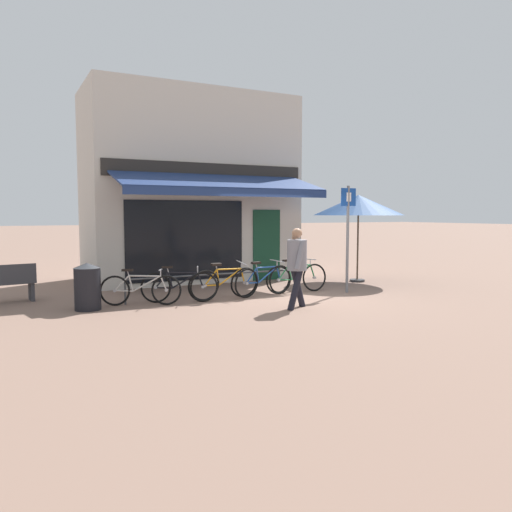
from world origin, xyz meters
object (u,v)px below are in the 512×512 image
at_px(pedestrian_adult, 297,260).
at_px(bicycle_blue, 264,280).
at_px(bicycle_black, 179,286).
at_px(parking_sign, 348,228).
at_px(bicycle_silver, 140,289).
at_px(litter_bin, 87,286).
at_px(bicycle_orange, 225,283).
at_px(cafe_parasol, 358,205).
at_px(bicycle_green, 297,278).

bearing_deg(pedestrian_adult, bicycle_blue, 82.25).
distance_m(bicycle_black, parking_sign, 4.44).
bearing_deg(pedestrian_adult, bicycle_silver, 143.87).
xyz_separation_m(bicycle_silver, litter_bin, (-1.10, -0.02, 0.14)).
distance_m(bicycle_orange, bicycle_blue, 1.05).
bearing_deg(bicycle_blue, litter_bin, 165.80).
relative_size(litter_bin, cafe_parasol, 0.38).
distance_m(parking_sign, cafe_parasol, 2.23).
relative_size(parking_sign, cafe_parasol, 1.03).
bearing_deg(bicycle_blue, pedestrian_adult, -107.76).
bearing_deg(litter_bin, bicycle_blue, -1.17).
distance_m(litter_bin, cafe_parasol, 7.96).
height_order(pedestrian_adult, parking_sign, parking_sign).
bearing_deg(bicycle_black, bicycle_orange, 14.72).
height_order(bicycle_green, pedestrian_adult, pedestrian_adult).
distance_m(bicycle_orange, parking_sign, 3.42).
distance_m(bicycle_black, litter_bin, 1.97).
height_order(litter_bin, cafe_parasol, cafe_parasol).
bearing_deg(pedestrian_adult, litter_bin, 152.08).
bearing_deg(litter_bin, cafe_parasol, 6.62).
bearing_deg(cafe_parasol, litter_bin, -173.38).
relative_size(bicycle_silver, bicycle_blue, 0.94).
relative_size(bicycle_black, bicycle_blue, 0.94).
bearing_deg(bicycle_black, parking_sign, 13.29).
height_order(bicycle_black, parking_sign, parking_sign).
height_order(bicycle_black, pedestrian_adult, pedestrian_adult).
xyz_separation_m(pedestrian_adult, litter_bin, (-3.93, 1.83, -0.54)).
bearing_deg(bicycle_silver, bicycle_black, 21.22).
distance_m(bicycle_silver, pedestrian_adult, 3.45).
height_order(bicycle_silver, bicycle_black, bicycle_black).
bearing_deg(bicycle_green, cafe_parasol, 19.76).
xyz_separation_m(bicycle_green, pedestrian_adult, (-1.11, -1.78, 0.65)).
distance_m(bicycle_silver, cafe_parasol, 6.93).
xyz_separation_m(bicycle_black, parking_sign, (4.21, -0.61, 1.26)).
relative_size(bicycle_green, cafe_parasol, 0.68).
bearing_deg(pedestrian_adult, parking_sign, 25.31).
bearing_deg(cafe_parasol, bicycle_black, -171.09).
bearing_deg(cafe_parasol, pedestrian_adult, -144.29).
bearing_deg(bicycle_orange, litter_bin, 173.63).
xyz_separation_m(bicycle_blue, cafe_parasol, (3.64, 0.98, 1.85)).
distance_m(bicycle_black, pedestrian_adult, 2.76).
relative_size(bicycle_orange, litter_bin, 1.80).
relative_size(bicycle_blue, bicycle_green, 0.99).
relative_size(bicycle_silver, bicycle_green, 0.94).
bearing_deg(bicycle_green, bicycle_orange, -177.20).
bearing_deg(parking_sign, bicycle_orange, 171.31).
relative_size(bicycle_green, litter_bin, 1.80).
bearing_deg(litter_bin, bicycle_black, -0.14).
bearing_deg(bicycle_orange, bicycle_silver, 171.61).
xyz_separation_m(parking_sign, cafe_parasol, (1.54, 1.51, 0.60)).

